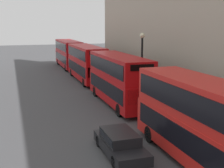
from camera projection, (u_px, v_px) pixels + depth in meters
The scene contains 6 objects.
bus_leading at pixel (209, 123), 14.71m from camera, with size 2.59×11.27×4.29m.
bus_second_in_queue at pixel (119, 78), 26.89m from camera, with size 2.59×10.21×4.29m.
bus_third_in_queue at pixel (86, 62), 38.17m from camera, with size 2.59×10.77×4.27m.
bus_trailing at pixel (68, 53), 49.68m from camera, with size 2.59×11.27×4.27m.
car_hatchback at pixel (120, 142), 16.75m from camera, with size 1.80×4.52×1.29m.
street_lamp at pixel (142, 60), 26.73m from camera, with size 0.44×0.44×6.18m.
Camera 1 is at (-7.10, -5.47, 6.98)m, focal length 50.00 mm.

